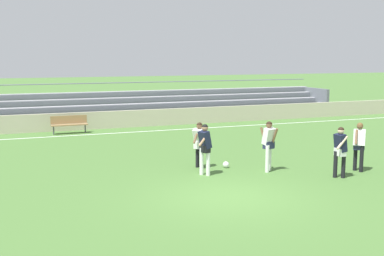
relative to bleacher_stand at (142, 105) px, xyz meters
name	(u,v)px	position (x,y,z in m)	size (l,w,h in m)	color
ground_plane	(228,197)	(-2.15, -16.60, -0.94)	(160.00, 160.00, 0.00)	#477033
field_line_sideline	(124,133)	(-2.15, -4.25, -0.93)	(44.00, 0.12, 0.01)	white
sideline_wall	(116,119)	(-2.15, -2.51, -0.47)	(48.00, 0.16, 0.94)	beige
bleacher_stand	(142,105)	(0.00, 0.00, 0.00)	(25.08, 3.14, 2.26)	#B2B2B7
bench_far_right	(69,123)	(-4.75, -3.51, -0.39)	(1.80, 0.40, 0.90)	#99754C
player_white_overlapping	(199,141)	(-1.54, -13.01, 0.01)	(0.66, 0.54, 1.61)	black
player_white_dropping_back	(269,142)	(0.45, -14.32, 0.09)	(0.45, 0.55, 1.71)	white
player_white_wide_left	(359,142)	(3.29, -15.43, 0.06)	(0.65, 0.51, 1.67)	black
player_dark_trailing_run	(340,148)	(2.12, -15.93, 0.04)	(0.56, 0.44, 1.65)	black
player_dark_on_ball	(205,145)	(-1.77, -14.05, 0.07)	(0.62, 0.48, 1.69)	white
soccer_ball	(226,165)	(-0.66, -13.32, -0.83)	(0.22, 0.22, 0.22)	white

